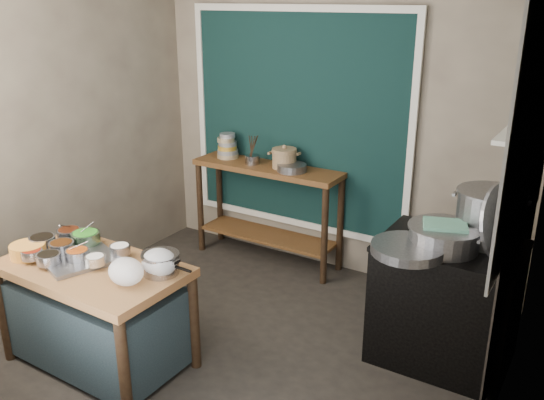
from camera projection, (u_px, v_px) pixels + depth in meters
The scene contains 30 objects.
floor at pixel (239, 339), 4.33m from camera, with size 3.50×3.00×0.02m, color #29241F.
back_wall at pixel (334, 119), 5.07m from camera, with size 3.50×0.02×2.80m, color gray.
left_wall at pixel (60, 128), 4.72m from camera, with size 0.02×3.00×2.80m, color gray.
right_wall at pixel (513, 206), 2.99m from camera, with size 0.02×3.00×2.80m, color gray.
curtain_panel at pixel (297, 121), 5.22m from camera, with size 2.10×0.02×1.90m, color black.
curtain_frame at pixel (296, 122), 5.22m from camera, with size 2.22×0.03×2.02m, color beige, non-canonical shape.
tile_panel at pixel (538, 103), 3.29m from camera, with size 0.02×1.70×1.70m, color #B2B2AA.
soot_patch at pixel (513, 277), 3.75m from camera, with size 0.01×1.30×1.30m, color black.
wall_shelf at pixel (521, 134), 3.67m from camera, with size 0.22×0.70×0.03m, color beige.
prep_table at pixel (97, 315), 3.92m from camera, with size 1.25×0.72×0.75m, color brown.
back_counter at pixel (268, 214), 5.46m from camera, with size 1.45×0.40×0.95m, color brown.
stove_block at pixel (445, 304), 3.96m from camera, with size 0.90×0.68×0.85m, color black.
stove_top at pixel (452, 246), 3.81m from camera, with size 0.92×0.69×0.03m, color black.
condiment_tray at pixel (74, 254), 3.93m from camera, with size 0.61×0.44×0.03m, color gray.
condiment_bowls at pixel (69, 246), 3.94m from camera, with size 0.72×0.53×0.08m.
yellow_basin at pixel (28, 250), 3.91m from camera, with size 0.24×0.24×0.09m, color orange.
saucepan at pixel (161, 264), 3.67m from camera, with size 0.25×0.25×0.14m, color gray, non-canonical shape.
plastic_bag_a at pixel (126, 271), 3.52m from camera, with size 0.23×0.20×0.17m, color white.
plastic_bag_b at pixel (159, 262), 3.63m from camera, with size 0.24×0.20×0.18m, color white.
bowl_stack at pixel (227, 147), 5.54m from camera, with size 0.21×0.21×0.24m.
utensil_cup at pixel (253, 160), 5.34m from camera, with size 0.14×0.14×0.08m, color gray.
ceramic_crock at pixel (284, 159), 5.21m from camera, with size 0.24×0.24×0.16m, color #8A6D4B, non-canonical shape.
wide_bowl at pixel (292, 168), 5.12m from camera, with size 0.26×0.26×0.07m, color gray.
stock_pot at pixel (489, 216), 3.79m from camera, with size 0.45×0.45×0.36m, color gray, non-canonical shape.
pot_lid at pixel (500, 221), 3.55m from camera, with size 0.48×0.48×0.02m, color gray.
steamer at pixel (444, 237), 3.71m from camera, with size 0.48×0.48×0.16m, color gray, non-canonical shape.
green_cloth at pixel (445, 225), 3.68m from camera, with size 0.27×0.21×0.02m, color #63AE82.
shallow_pan at pixel (408, 249), 3.66m from camera, with size 0.47×0.47×0.06m, color gray.
shelf_bowl_stack at pixel (522, 123), 3.64m from camera, with size 0.15×0.15×0.12m.
shelf_bowl_green at pixel (528, 121), 3.86m from camera, with size 0.13×0.13×0.05m, color gray.
Camera 1 is at (2.16, -3.04, 2.43)m, focal length 38.00 mm.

